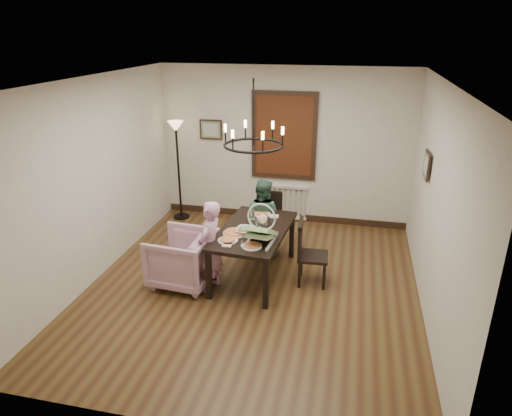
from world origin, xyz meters
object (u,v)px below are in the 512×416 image
at_px(dining_table, 254,235).
at_px(armchair, 182,258).
at_px(chair_far, 266,222).
at_px(chair_right, 313,253).
at_px(baby_bouncer, 261,229).
at_px(floor_lamp, 179,172).
at_px(seated_man, 262,223).
at_px(elderly_woman, 210,254).
at_px(drinking_glass, 257,226).

distance_m(dining_table, armchair, 1.05).
relative_size(chair_far, chair_right, 1.03).
bearing_deg(baby_bouncer, chair_right, 35.88).
bearing_deg(floor_lamp, dining_table, -45.27).
relative_size(seated_man, baby_bouncer, 1.84).
relative_size(elderly_woman, baby_bouncer, 1.91).
xyz_separation_m(dining_table, baby_bouncer, (0.18, -0.39, 0.27)).
bearing_deg(chair_right, chair_far, 40.99).
distance_m(elderly_woman, baby_bouncer, 0.79).
height_order(elderly_woman, drinking_glass, elderly_woman).
bearing_deg(chair_far, baby_bouncer, -80.00).
bearing_deg(chair_right, drinking_glass, 88.61).
bearing_deg(baby_bouncer, chair_far, 103.05).
xyz_separation_m(seated_man, drinking_glass, (0.09, -0.78, 0.30)).
distance_m(dining_table, floor_lamp, 2.63).
bearing_deg(floor_lamp, baby_bouncer, -48.01).
distance_m(elderly_woman, drinking_glass, 0.76).
bearing_deg(seated_man, chair_right, 154.76).
relative_size(armchair, elderly_woman, 0.79).
height_order(armchair, baby_bouncer, baby_bouncer).
xyz_separation_m(seated_man, floor_lamp, (-1.81, 1.10, 0.39)).
height_order(dining_table, seated_man, seated_man).
distance_m(chair_far, floor_lamp, 2.14).
height_order(seated_man, drinking_glass, seated_man).
height_order(chair_far, drinking_glass, chair_far).
bearing_deg(chair_right, baby_bouncer, 117.53).
relative_size(dining_table, chair_right, 1.77).
bearing_deg(seated_man, drinking_glass, 111.55).
relative_size(armchair, floor_lamp, 0.47).
bearing_deg(elderly_woman, chair_far, 166.59).
bearing_deg(seated_man, dining_table, 107.93).
height_order(chair_right, elderly_woman, elderly_woman).
distance_m(seated_man, drinking_glass, 0.84).
bearing_deg(chair_far, floor_lamp, 154.12).
bearing_deg(armchair, seated_man, 147.06).
bearing_deg(dining_table, armchair, -152.76).
distance_m(chair_far, baby_bouncer, 1.35).
xyz_separation_m(elderly_woman, drinking_glass, (0.55, 0.44, 0.28)).
distance_m(drinking_glass, floor_lamp, 2.67).
bearing_deg(drinking_glass, baby_bouncer, -70.64).
height_order(chair_far, floor_lamp, floor_lamp).
bearing_deg(baby_bouncer, floor_lamp, 137.28).
xyz_separation_m(seated_man, baby_bouncer, (0.22, -1.15, 0.42)).
distance_m(dining_table, baby_bouncer, 0.50).
bearing_deg(chair_right, elderly_woman, 105.95).
xyz_separation_m(dining_table, elderly_woman, (-0.50, -0.46, -0.13)).
bearing_deg(armchair, chair_right, 107.68).
distance_m(baby_bouncer, drinking_glass, 0.41).
relative_size(dining_table, chair_far, 1.73).
bearing_deg(baby_bouncer, elderly_woman, -168.88).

